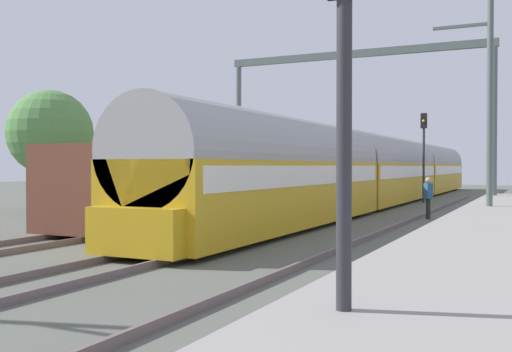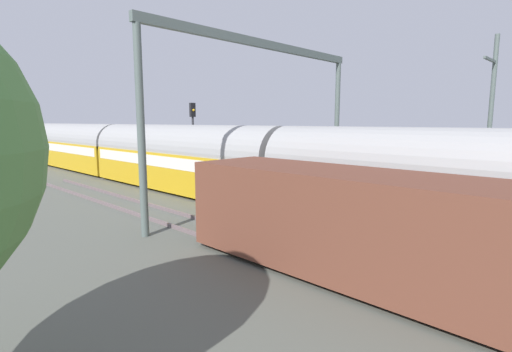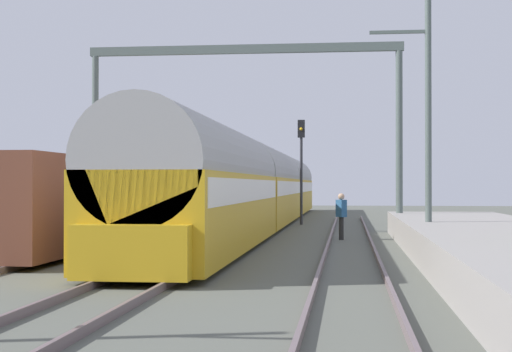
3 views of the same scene
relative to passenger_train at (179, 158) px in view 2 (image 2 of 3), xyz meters
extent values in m
cube|color=gold|center=(0.00, -16.31, -0.71)|extent=(2.90, 16.00, 2.20)
cube|color=silver|center=(0.00, -16.31, -0.08)|extent=(2.93, 15.36, 0.64)
cylinder|color=#9C9C9C|center=(0.00, -16.31, 0.59)|extent=(2.84, 16.00, 2.84)
cube|color=gold|center=(0.00, 0.04, -0.71)|extent=(2.90, 16.00, 2.20)
cube|color=silver|center=(0.00, 0.04, -0.08)|extent=(2.93, 15.36, 0.64)
cylinder|color=#9C9C9C|center=(0.00, 0.04, 0.59)|extent=(2.84, 16.00, 2.84)
cube|color=gold|center=(0.00, 16.39, -0.71)|extent=(2.90, 16.00, 2.20)
cube|color=silver|center=(0.00, 16.39, -0.08)|extent=(2.93, 15.36, 0.64)
cylinder|color=#9C9C9C|center=(0.00, 16.39, 0.59)|extent=(2.84, 16.00, 2.84)
cube|color=brown|center=(-4.36, -15.71, -0.46)|extent=(2.80, 13.00, 2.70)
cube|color=black|center=(-4.36, -15.71, -1.76)|extent=(2.52, 11.96, 0.10)
cylinder|color=#252525|center=(4.04, -10.00, -1.55)|extent=(0.25, 0.25, 0.85)
cube|color=#285684|center=(4.04, -10.00, -0.80)|extent=(0.42, 0.47, 0.64)
sphere|color=tan|center=(4.04, -10.00, -0.36)|extent=(0.24, 0.24, 0.24)
cylinder|color=#2D2D33|center=(1.92, 1.17, 0.26)|extent=(0.14, 0.14, 4.46)
cube|color=black|center=(1.92, 1.17, 2.94)|extent=(0.36, 0.20, 0.90)
sphere|color=yellow|center=(1.92, 1.05, 2.92)|extent=(0.16, 0.16, 0.16)
cylinder|color=#52605C|center=(-6.36, -6.94, 1.78)|extent=(0.28, 0.28, 7.50)
cylinder|color=#52605C|center=(6.36, -6.94, 1.78)|extent=(0.28, 0.28, 7.50)
cube|color=#52605C|center=(0.00, -6.94, 5.71)|extent=(13.12, 0.24, 0.36)
cylinder|color=#52605C|center=(6.76, -14.76, 2.03)|extent=(0.20, 0.20, 8.00)
cube|color=#52605C|center=(5.86, -14.76, 4.83)|extent=(1.80, 0.10, 0.10)
camera|label=1|loc=(8.27, -35.58, 0.22)|focal=42.20mm
camera|label=2|loc=(-13.23, -19.22, 2.20)|focal=26.65mm
camera|label=3|loc=(4.28, -40.15, 0.09)|focal=56.73mm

